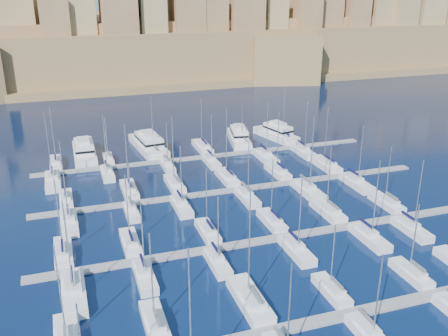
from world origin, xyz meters
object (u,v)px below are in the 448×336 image
object	(u,v)px
motor_yacht_c	(239,136)
motor_yacht_d	(277,133)
sailboat_2	(250,300)
motor_yacht_b	(149,143)
sailboat_4	(411,274)
motor_yacht_a	(84,151)

from	to	relation	value
motor_yacht_c	motor_yacht_d	world-z (taller)	same
sailboat_2	motor_yacht_b	bearing A→B (deg)	90.75
sailboat_2	motor_yacht_c	world-z (taller)	sailboat_2
sailboat_4	motor_yacht_b	distance (m)	76.34
motor_yacht_a	motor_yacht_b	size ratio (longest dim) A/B	0.89
motor_yacht_a	motor_yacht_d	xyz separation A→B (m)	(51.85, -0.90, 0.00)
motor_yacht_b	motor_yacht_d	world-z (taller)	same
motor_yacht_d	motor_yacht_b	bearing A→B (deg)	177.28
motor_yacht_a	motor_yacht_b	world-z (taller)	same
motor_yacht_b	sailboat_4	bearing A→B (deg)	-70.08
motor_yacht_c	motor_yacht_a	bearing A→B (deg)	178.77
sailboat_2	sailboat_4	size ratio (longest dim) A/B	1.43
motor_yacht_a	motor_yacht_c	size ratio (longest dim) A/B	1.08
sailboat_4	motor_yacht_a	size ratio (longest dim) A/B	0.70
sailboat_2	motor_yacht_a	bearing A→B (deg)	103.88
motor_yacht_a	motor_yacht_c	world-z (taller)	same
motor_yacht_b	motor_yacht_d	distance (m)	35.62
sailboat_2	sailboat_4	bearing A→B (deg)	-3.32
sailboat_2	motor_yacht_b	size ratio (longest dim) A/B	0.89
motor_yacht_a	motor_yacht_c	bearing A→B (deg)	-1.23
sailboat_4	motor_yacht_d	xyz separation A→B (m)	(9.57, 70.07, 1.01)
motor_yacht_c	sailboat_4	bearing A→B (deg)	-88.68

